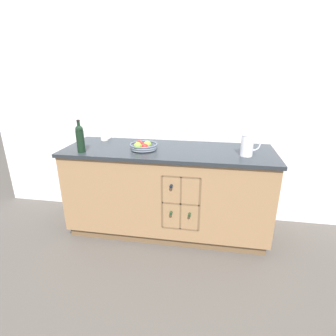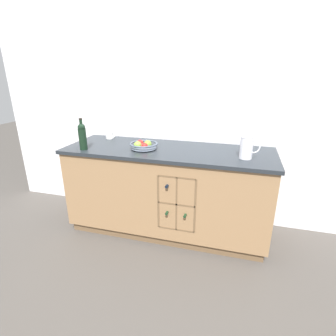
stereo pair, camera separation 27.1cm
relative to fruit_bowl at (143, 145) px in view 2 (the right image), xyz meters
name	(u,v)px [view 2 (the right image)]	position (x,y,z in m)	size (l,w,h in m)	color
ground_plane	(168,228)	(0.24, 0.06, -0.97)	(14.00, 14.00, 0.00)	#4C4742
back_wall	(178,109)	(0.24, 0.48, 0.30)	(4.47, 0.06, 2.55)	white
kitchen_island	(168,190)	(0.24, 0.06, -0.50)	(2.11, 0.74, 0.93)	brown
fruit_bowl	(143,145)	(0.00, 0.00, 0.00)	(0.28, 0.28, 0.08)	#4C5666
white_pitcher	(247,147)	(0.99, -0.03, 0.06)	(0.18, 0.12, 0.20)	white
ceramic_mug	(110,134)	(-0.53, 0.30, 0.01)	(0.12, 0.08, 0.10)	white
standing_wine_bottle	(82,136)	(-0.57, -0.18, 0.10)	(0.08, 0.08, 0.31)	black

